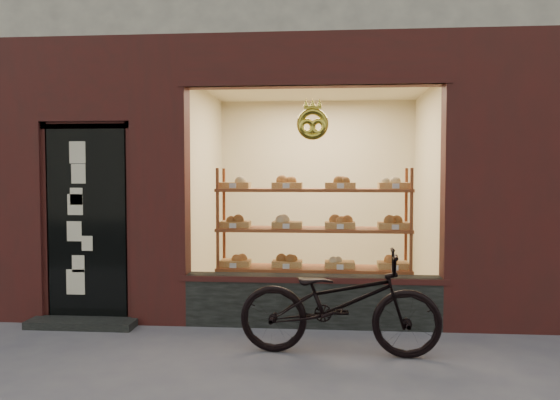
{
  "coord_description": "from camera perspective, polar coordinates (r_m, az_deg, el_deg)",
  "views": [
    {
      "loc": [
        0.58,
        -3.66,
        1.64
      ],
      "look_at": [
        0.11,
        2.0,
        1.36
      ],
      "focal_mm": 35.0,
      "sensor_mm": 36.0,
      "label": 1
    }
  ],
  "objects": [
    {
      "name": "bicycle",
      "position": [
        5.03,
        6.2,
        -10.6
      ],
      "size": [
        1.84,
        0.73,
        0.95
      ],
      "primitive_type": "imported",
      "rotation": [
        0.0,
        0.0,
        1.51
      ],
      "color": "black",
      "rests_on": "ground"
    },
    {
      "name": "display_shelf",
      "position": [
        6.26,
        3.51,
        -4.36
      ],
      "size": [
        2.2,
        0.45,
        1.7
      ],
      "color": "brown",
      "rests_on": "ground"
    }
  ]
}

